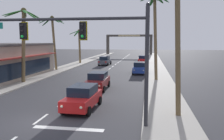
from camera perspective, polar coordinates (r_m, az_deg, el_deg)
The scene contains 16 objects.
ground_plane at distance 15.00m, azimuth -17.82°, elevation -11.95°, with size 220.00×220.00×0.00m, color #2D2D33.
sidewalk_right at distance 33.00m, azimuth 10.95°, elevation -1.24°, with size 3.20×110.00×0.14m, color #9E998E.
sidewalk_left at distance 35.94m, azimuth -14.75°, elevation -0.67°, with size 3.20×110.00×0.14m, color #9E998E.
lane_markings at distance 33.76m, azimuth -1.71°, elevation -1.04°, with size 4.28×87.98×0.01m.
traffic_signal_mast at distance 13.19m, azimuth -6.38°, elevation 6.97°, with size 10.58×0.41×6.76m.
sedan_lead_at_stop_bar at distance 16.91m, azimuth -7.05°, elevation -6.48°, with size 2.11×4.51×1.68m.
sedan_third_in_queue at distance 23.56m, azimuth -3.41°, elevation -2.55°, with size 1.95×4.45×1.68m.
sedan_oncoming_far at distance 46.34m, azimuth -1.73°, elevation 2.25°, with size 2.10×4.51×1.68m.
sedan_parked_nearest_kerb at distance 49.88m, azimuth 7.32°, elevation 2.55°, with size 2.02×4.48×1.68m.
sedan_parked_mid_kerb at distance 34.60m, azimuth 6.63°, elevation 0.53°, with size 1.97×4.46×1.68m.
palm_left_second at distance 28.23m, azimuth -20.45°, elevation 8.50°, with size 4.48×4.39×8.34m.
palm_left_third at distance 39.13m, azimuth -13.91°, elevation 8.84°, with size 4.08×4.40×8.63m.
palm_left_farthest at distance 49.61m, azimuth -7.79°, elevation 7.16°, with size 3.96×4.22×7.03m.
palm_right_nearest at distance 15.24m, azimuth 15.29°, elevation 15.19°, with size 4.48×4.62×9.52m.
palm_right_second at distance 28.65m, azimuth 10.27°, elevation 11.92°, with size 3.55×3.69×10.32m.
town_gateway_arch at distance 79.73m, azimuth 4.13°, elevation 6.81°, with size 15.27×0.90×6.66m.
Camera 1 is at (6.49, -12.63, 4.83)m, focal length 38.14 mm.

